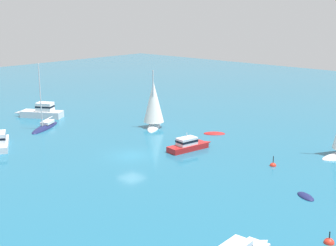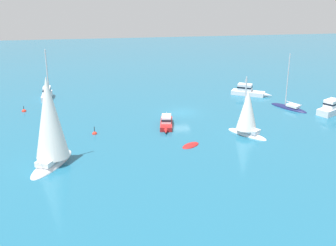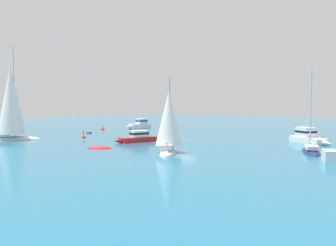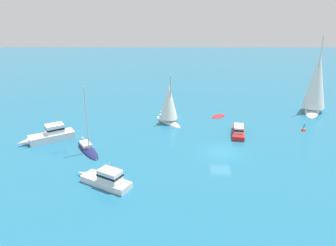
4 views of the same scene
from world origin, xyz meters
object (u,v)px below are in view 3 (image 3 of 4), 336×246
(powerboat, at_px, (139,125))
(sailboat, at_px, (10,106))
(launch_1, at_px, (137,137))
(sloop, at_px, (311,151))
(dinghy, at_px, (89,133))
(yacht, at_px, (169,125))
(rib, at_px, (99,148))
(mooring_buoy, at_px, (103,130))
(launch, at_px, (308,137))
(channel_buoy, at_px, (84,138))

(powerboat, bearing_deg, sailboat, 5.71)
(launch_1, bearing_deg, sloop, 114.42)
(dinghy, height_order, yacht, yacht)
(sloop, height_order, rib, sloop)
(launch_1, height_order, rib, launch_1)
(dinghy, bearing_deg, powerboat, 130.31)
(mooring_buoy, bearing_deg, sloop, -96.49)
(launch, bearing_deg, launch_1, -108.98)
(dinghy, height_order, channel_buoy, channel_buoy)
(yacht, relative_size, rib, 2.74)
(dinghy, relative_size, launch, 0.34)
(launch_1, bearing_deg, powerboat, -122.99)
(sloop, distance_m, rib, 21.69)
(mooring_buoy, bearing_deg, powerboat, -22.39)
(dinghy, distance_m, channel_buoy, 7.74)
(channel_buoy, bearing_deg, rib, -116.60)
(dinghy, distance_m, sailboat, 14.08)
(dinghy, height_order, mooring_buoy, mooring_buoy)
(powerboat, distance_m, launch_1, 23.73)
(powerboat, xyz_separation_m, mooring_buoy, (-6.41, 2.64, -0.71))
(sloop, distance_m, mooring_buoy, 40.04)
(sloop, height_order, channel_buoy, sloop)
(sloop, bearing_deg, launch, -5.92)
(sloop, relative_size, channel_buoy, 6.67)
(launch, height_order, launch_1, launch)
(rib, bearing_deg, yacht, 158.65)
(launch, relative_size, launch_1, 1.09)
(channel_buoy, distance_m, mooring_buoy, 15.35)
(yacht, distance_m, mooring_buoy, 33.05)
(launch_1, relative_size, rib, 2.07)
(dinghy, bearing_deg, launch_1, 18.14)
(launch, bearing_deg, powerboat, -153.60)
(sailboat, bearing_deg, powerboat, 31.15)
(sloop, bearing_deg, sailboat, 83.63)
(powerboat, bearing_deg, mooring_buoy, -24.66)
(powerboat, bearing_deg, yacht, 50.39)
(launch_1, bearing_deg, sailboat, -45.13)
(sailboat, bearing_deg, rib, -57.58)
(sloop, height_order, yacht, sloop)
(dinghy, bearing_deg, sailboat, -51.97)
(launch, xyz_separation_m, sailboat, (-23.13, 29.78, 3.71))
(powerboat, distance_m, sailboat, 26.33)
(yacht, xyz_separation_m, channel_buoy, (3.09, 19.16, -2.73))
(sloop, height_order, launch, sloop)
(channel_buoy, relative_size, mooring_buoy, 1.13)
(dinghy, height_order, launch, launch)
(launch_1, height_order, yacht, yacht)
(yacht, bearing_deg, rib, 73.15)
(launch, relative_size, rib, 2.25)
(yacht, relative_size, sailboat, 0.62)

